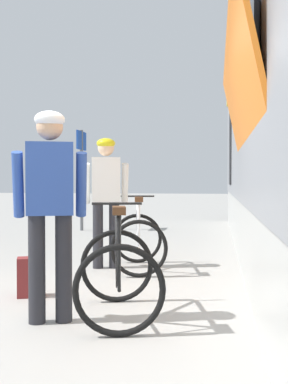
# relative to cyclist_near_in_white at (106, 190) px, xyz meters

# --- Properties ---
(ground_plane) EXTENTS (80.00, 80.00, 0.00)m
(ground_plane) POSITION_rel_cyclist_near_in_white_xyz_m (0.09, -2.21, -1.05)
(ground_plane) COLOR #A09E99
(cyclist_near_in_white) EXTENTS (0.66, 0.41, 1.76)m
(cyclist_near_in_white) POSITION_rel_cyclist_near_in_white_xyz_m (0.00, 0.00, 0.00)
(cyclist_near_in_white) COLOR #232328
(cyclist_near_in_white) RESTS_ON ground
(cyclist_far_in_blue) EXTENTS (0.66, 0.44, 1.76)m
(cyclist_far_in_blue) POSITION_rel_cyclist_near_in_white_xyz_m (0.11, -2.43, 0.00)
(cyclist_far_in_blue) COLOR #232328
(cyclist_far_in_blue) RESTS_ON ground
(bicycle_near_white) EXTENTS (0.90, 1.18, 0.99)m
(bicycle_near_white) POSITION_rel_cyclist_near_in_white_xyz_m (0.45, -0.05, -0.65)
(bicycle_near_white) COLOR black
(bicycle_near_white) RESTS_ON ground
(bicycle_far_black) EXTENTS (0.94, 1.21, 0.99)m
(bicycle_far_black) POSITION_rel_cyclist_near_in_white_xyz_m (0.64, -2.22, -0.65)
(bicycle_far_black) COLOR black
(bicycle_far_black) RESTS_ON ground
(backpack_on_platform) EXTENTS (0.33, 0.27, 0.40)m
(backpack_on_platform) POSITION_rel_cyclist_near_in_white_xyz_m (-0.39, -1.63, -0.85)
(backpack_on_platform) COLOR maroon
(backpack_on_platform) RESTS_ON ground
(platform_sign_post) EXTENTS (0.08, 0.70, 2.40)m
(platform_sign_post) POSITION_rel_cyclist_near_in_white_xyz_m (-1.72, 4.60, 0.57)
(platform_sign_post) COLOR #595B60
(platform_sign_post) RESTS_ON ground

